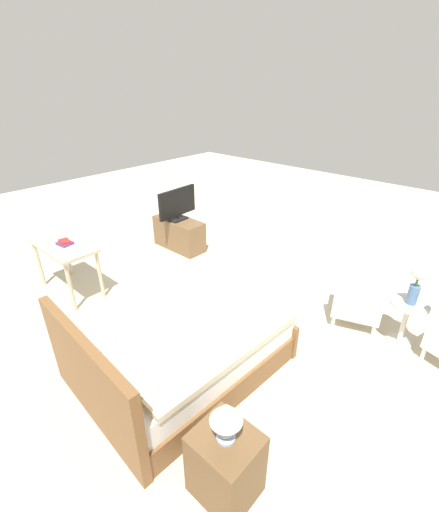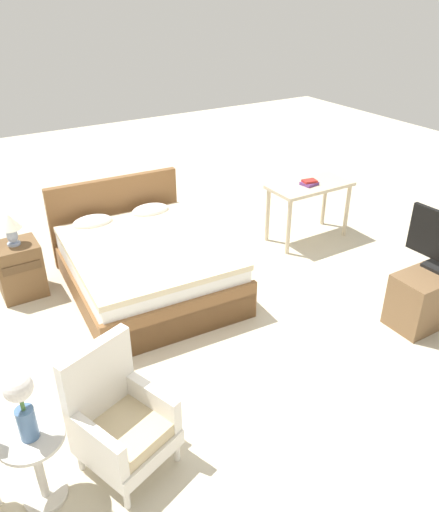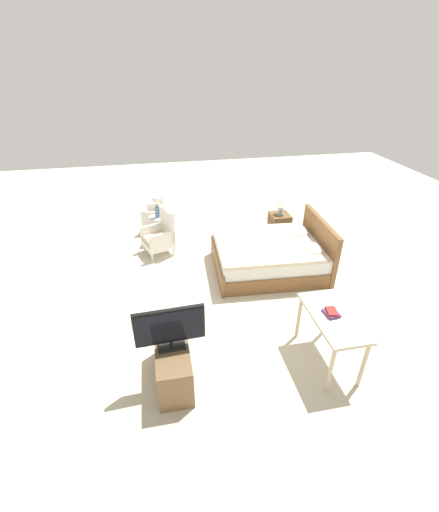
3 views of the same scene
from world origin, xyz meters
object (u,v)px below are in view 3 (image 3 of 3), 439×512
object	(u,v)px
bed	(271,255)
vanity_desk	(332,323)
nightstand	(279,227)
book_stack	(331,313)
tv_flatscreen	(170,328)
tv_stand	(173,362)
flower_vase	(157,204)
table_lamp	(281,205)
armchair_by_window_left	(158,214)
armchair_by_window_right	(160,236)
side_table	(159,226)

from	to	relation	value
bed	vanity_desk	bearing A→B (deg)	0.39
nightstand	book_stack	size ratio (longest dim) A/B	2.79
tv_flatscreen	vanity_desk	world-z (taller)	tv_flatscreen
tv_stand	flower_vase	bearing A→B (deg)	-179.92
bed	tv_flatscreen	size ratio (longest dim) A/B	2.53
tv_flatscreen	flower_vase	bearing A→B (deg)	-179.92
bed	table_lamp	world-z (taller)	bed
flower_vase	nightstand	bearing A→B (deg)	80.33
armchair_by_window_left	tv_stand	distance (m)	4.31
nightstand	tv_stand	xyz separation A→B (m)	(3.33, -2.54, -0.02)
table_lamp	armchair_by_window_left	bearing A→B (deg)	-111.06
nightstand	table_lamp	size ratio (longest dim) A/B	1.77
flower_vase	book_stack	world-z (taller)	flower_vase
armchair_by_window_right	table_lamp	world-z (taller)	armchair_by_window_right
bed	tv_flatscreen	bearing A→B (deg)	-42.17
tv_stand	book_stack	world-z (taller)	book_stack
bed	table_lamp	distance (m)	1.38
flower_vase	book_stack	xyz separation A→B (m)	(3.81, 1.98, -0.08)
side_table	flower_vase	bearing A→B (deg)	-90.00
flower_vase	vanity_desk	xyz separation A→B (m)	(3.84, 1.99, -0.22)
bed	table_lamp	xyz separation A→B (m)	(-1.15, 0.57, 0.50)
nightstand	vanity_desk	distance (m)	3.47
tv_stand	vanity_desk	bearing A→B (deg)	87.76
side_table	vanity_desk	xyz separation A→B (m)	(3.84, 1.99, 0.28)
nightstand	tv_stand	world-z (taller)	nightstand
armchair_by_window_right	flower_vase	bearing A→B (deg)	-179.38
side_table	vanity_desk	distance (m)	4.34
armchair_by_window_left	armchair_by_window_right	bearing A→B (deg)	-0.05
book_stack	tv_stand	bearing A→B (deg)	-91.33
side_table	armchair_by_window_left	bearing A→B (deg)	179.28
vanity_desk	book_stack	world-z (taller)	book_stack
armchair_by_window_right	book_stack	xyz separation A→B (m)	(3.27, 1.97, 0.39)
book_stack	tv_flatscreen	bearing A→B (deg)	-91.26
nightstand	tv_stand	distance (m)	4.19
flower_vase	table_lamp	world-z (taller)	flower_vase
side_table	table_lamp	xyz separation A→B (m)	(0.43, 2.55, 0.45)
nightstand	vanity_desk	size ratio (longest dim) A/B	0.56
table_lamp	nightstand	bearing A→B (deg)	-90.00
nightstand	table_lamp	distance (m)	0.51
side_table	book_stack	xyz separation A→B (m)	(3.81, 1.98, 0.42)
nightstand	book_stack	world-z (taller)	book_stack
bed	flower_vase	size ratio (longest dim) A/B	4.29
tv_flatscreen	table_lamp	bearing A→B (deg)	142.67
vanity_desk	bed	bearing A→B (deg)	-179.61
nightstand	tv_flatscreen	xyz separation A→B (m)	(3.33, -2.54, 0.53)
bed	book_stack	xyz separation A→B (m)	(2.22, -0.00, 0.47)
armchair_by_window_right	tv_stand	size ratio (longest dim) A/B	0.96
nightstand	vanity_desk	xyz separation A→B (m)	(3.41, -0.55, 0.34)
tv_stand	book_stack	distance (m)	2.03
armchair_by_window_left	tv_flatscreen	world-z (taller)	tv_flatscreen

